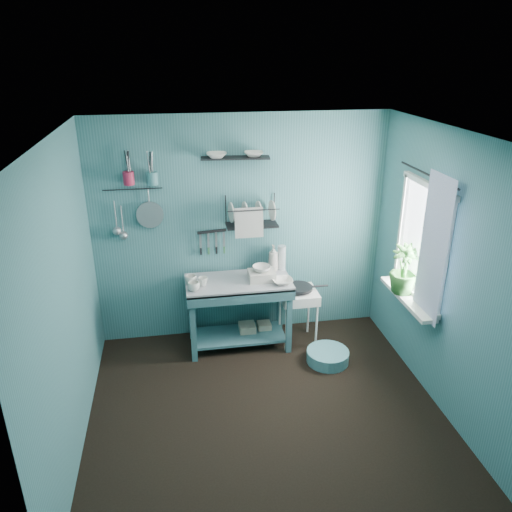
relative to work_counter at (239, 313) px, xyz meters
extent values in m
plane|color=black|center=(0.09, -1.16, -0.40)|extent=(3.20, 3.20, 0.00)
plane|color=silver|center=(0.09, -1.16, 2.10)|extent=(3.20, 3.20, 0.00)
plane|color=#35686D|center=(0.09, 0.34, 0.85)|extent=(3.20, 0.00, 3.20)
plane|color=#35686D|center=(0.09, -2.66, 0.85)|extent=(3.20, 0.00, 3.20)
plane|color=#35686D|center=(-1.51, -1.16, 0.85)|extent=(0.00, 3.00, 3.00)
plane|color=#35686D|center=(1.69, -1.16, 0.85)|extent=(0.00, 3.00, 3.00)
cube|color=#2E5A62|center=(0.00, 0.00, 0.00)|extent=(1.16, 0.64, 0.80)
imported|color=silver|center=(-0.48, -0.16, 0.45)|extent=(0.12, 0.12, 0.10)
imported|color=silver|center=(-0.38, -0.06, 0.44)|extent=(0.14, 0.14, 0.09)
imported|color=silver|center=(-0.50, 0.00, 0.45)|extent=(0.17, 0.17, 0.10)
cube|color=#BAB3AA|center=(0.25, -0.02, 0.45)|extent=(0.28, 0.22, 0.10)
imported|color=silver|center=(0.25, -0.02, 0.53)|extent=(0.20, 0.19, 0.06)
imported|color=#BAB3AA|center=(0.42, 0.20, 0.55)|extent=(0.11, 0.12, 0.30)
cylinder|color=#A7B6BB|center=(0.52, 0.22, 0.54)|extent=(0.09, 0.09, 0.28)
imported|color=silver|center=(0.45, -0.15, 0.42)|extent=(0.22, 0.22, 0.05)
cube|color=white|center=(0.66, -0.04, -0.08)|extent=(0.47, 0.47, 0.64)
cylinder|color=black|center=(0.66, -0.04, 0.28)|extent=(0.30, 0.30, 0.03)
cube|color=black|center=(-0.24, 0.31, 0.86)|extent=(0.32, 0.07, 0.03)
cube|color=black|center=(0.18, 0.21, 1.10)|extent=(0.57, 0.28, 0.32)
cube|color=black|center=(0.02, 0.24, 1.67)|extent=(0.71, 0.25, 0.01)
imported|color=silver|center=(-0.17, 0.24, 1.67)|extent=(0.23, 0.23, 0.05)
imported|color=silver|center=(0.21, 0.24, 1.61)|extent=(0.22, 0.22, 0.05)
cylinder|color=#A81F3E|center=(-1.06, 0.26, 1.49)|extent=(0.11, 0.11, 0.13)
cylinder|color=teal|center=(-0.82, 0.26, 1.48)|extent=(0.11, 0.11, 0.13)
cylinder|color=#9EA1A6|center=(-0.88, 0.29, 1.09)|extent=(0.28, 0.03, 0.28)
cylinder|color=#9EA1A6|center=(-1.23, 0.30, 1.11)|extent=(0.01, 0.01, 0.30)
cylinder|color=#9EA1A6|center=(-1.17, 0.30, 1.05)|extent=(0.01, 0.01, 0.30)
cylinder|color=black|center=(-1.03, 0.31, 1.37)|extent=(0.60, 0.01, 0.01)
plane|color=white|center=(1.67, -0.71, 1.00)|extent=(0.00, 1.10, 1.10)
cube|color=white|center=(1.59, -0.71, 0.41)|extent=(0.16, 0.95, 0.04)
plane|color=white|center=(1.61, -1.01, 1.05)|extent=(0.00, 1.35, 1.35)
cylinder|color=black|center=(1.63, -0.71, 1.65)|extent=(0.02, 1.05, 0.02)
imported|color=#2C6428|center=(1.57, -0.61, 0.68)|extent=(0.34, 0.34, 0.50)
cube|color=gray|center=(0.10, 0.05, -0.29)|extent=(0.18, 0.18, 0.22)
cube|color=gray|center=(0.30, 0.08, -0.30)|extent=(0.15, 0.15, 0.20)
cylinder|color=teal|center=(0.88, -0.49, -0.33)|extent=(0.45, 0.45, 0.13)
camera|label=1|loc=(-0.62, -4.78, 2.70)|focal=35.00mm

